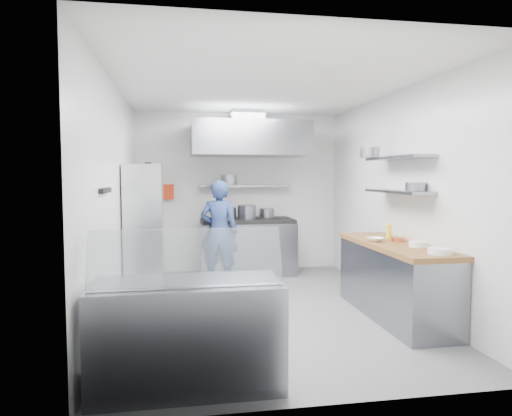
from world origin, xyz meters
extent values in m
plane|color=#5A5A5C|center=(0.00, 0.00, 0.00)|extent=(5.00, 5.00, 0.00)
plane|color=silver|center=(0.00, 0.00, 2.80)|extent=(5.00, 5.00, 0.00)
cube|color=white|center=(0.00, 2.50, 1.40)|extent=(3.60, 2.80, 0.02)
cube|color=white|center=(0.00, -2.50, 1.40)|extent=(3.60, 2.80, 0.02)
cube|color=white|center=(-1.80, 0.00, 1.40)|extent=(2.80, 5.00, 0.02)
cube|color=white|center=(1.80, 0.00, 1.40)|extent=(2.80, 5.00, 0.02)
cube|color=gray|center=(0.10, 2.10, 0.45)|extent=(1.60, 0.80, 0.90)
cube|color=black|center=(0.10, 2.10, 0.93)|extent=(1.57, 0.78, 0.06)
cylinder|color=slate|center=(-0.24, 2.07, 1.06)|extent=(0.30, 0.30, 0.20)
cylinder|color=slate|center=(0.08, 2.04, 1.08)|extent=(0.31, 0.31, 0.24)
cylinder|color=slate|center=(0.48, 2.28, 1.04)|extent=(0.26, 0.26, 0.16)
cube|color=gray|center=(0.10, 2.34, 1.52)|extent=(1.60, 0.30, 0.04)
cylinder|color=slate|center=(-0.21, 2.16, 1.63)|extent=(0.28, 0.28, 0.18)
cube|color=gray|center=(0.10, 1.93, 2.30)|extent=(1.90, 1.15, 0.55)
cube|color=slate|center=(0.10, 2.15, 2.68)|extent=(0.55, 0.55, 0.24)
cube|color=red|center=(-1.25, 2.44, 1.42)|extent=(0.22, 0.10, 0.26)
imported|color=navy|center=(-0.43, 1.51, 0.82)|extent=(0.67, 0.53, 1.63)
cube|color=silver|center=(-1.53, 0.86, 0.93)|extent=(0.50, 0.90, 1.85)
cube|color=white|center=(-1.53, 1.07, 0.80)|extent=(0.15, 0.18, 0.17)
cube|color=yellow|center=(-1.53, 1.33, 1.30)|extent=(0.16, 0.20, 0.18)
cylinder|color=black|center=(-1.48, 1.05, 1.80)|extent=(0.10, 0.10, 0.18)
cube|color=black|center=(-1.78, -0.90, 1.55)|extent=(0.04, 0.55, 0.05)
cube|color=gray|center=(1.48, -0.60, 0.42)|extent=(0.62, 2.00, 0.84)
cube|color=brown|center=(1.48, -0.60, 0.87)|extent=(0.65, 2.04, 0.06)
cylinder|color=white|center=(1.56, -1.41, 0.93)|extent=(0.25, 0.25, 0.06)
cylinder|color=white|center=(1.60, -0.93, 0.93)|extent=(0.22, 0.22, 0.06)
cylinder|color=#DA6D3D|center=(1.56, -0.51, 0.93)|extent=(0.17, 0.17, 0.06)
cylinder|color=yellow|center=(1.58, -0.21, 0.99)|extent=(0.07, 0.07, 0.18)
imported|color=white|center=(1.29, -0.45, 0.92)|extent=(0.26, 0.26, 0.05)
cube|color=gray|center=(1.64, -0.30, 1.50)|extent=(0.30, 1.30, 0.04)
cube|color=gray|center=(1.64, -0.30, 1.92)|extent=(0.30, 1.30, 0.04)
cylinder|color=slate|center=(1.68, -0.67, 1.57)|extent=(0.23, 0.23, 0.10)
cylinder|color=slate|center=(1.48, 0.20, 2.01)|extent=(0.26, 0.26, 0.14)
cube|color=gray|center=(-1.00, -2.00, 0.42)|extent=(1.50, 0.70, 0.85)
cube|color=silver|center=(-1.00, -2.12, 1.07)|extent=(1.47, 0.19, 0.42)
camera|label=1|loc=(-1.06, -5.62, 1.69)|focal=32.00mm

